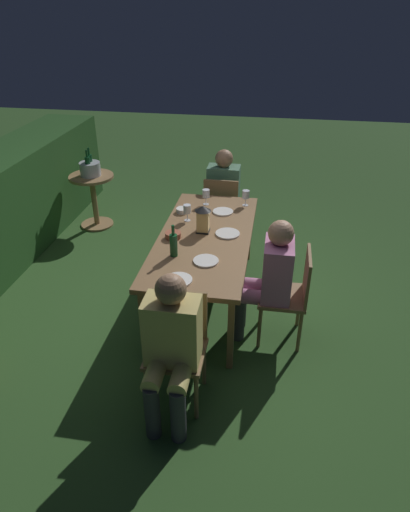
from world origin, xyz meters
The scene contains 21 objects.
ground_plane centered at (0.00, 0.00, 0.00)m, with size 16.00×16.00×0.00m, color #2D5123.
dining_table centered at (0.00, 0.00, 0.68)m, with size 1.96×0.86×0.74m.
chair_head_far centered at (1.23, 0.00, 0.49)m, with size 0.40×0.42×0.87m.
person_in_green centered at (1.42, 0.00, 0.64)m, with size 0.48×0.38×1.15m.
chair_head_near centered at (-1.23, 0.00, 0.49)m, with size 0.40×0.42×0.87m.
person_in_mustard centered at (-1.42, 0.00, 0.64)m, with size 0.48×0.38×1.15m.
chair_side_left_a centered at (-0.44, -0.82, 0.49)m, with size 0.42×0.40×0.87m.
person_in_pink centered at (-0.44, -0.62, 0.64)m, with size 0.38×0.47×1.15m.
lantern_centerpiece centered at (0.08, 0.03, 0.88)m, with size 0.15×0.15×0.27m.
green_bottle_on_table centered at (-0.41, 0.20, 0.84)m, with size 0.07×0.07×0.29m.
wine_glass_a centered at (0.30, 0.23, 0.85)m, with size 0.08×0.08×0.17m.
wine_glass_b centered at (0.72, 0.11, 0.85)m, with size 0.08×0.08×0.17m.
wine_glass_c centered at (0.76, -0.31, 0.85)m, with size 0.08×0.08×0.17m.
plate_a centered at (-0.47, -0.08, 0.74)m, with size 0.22×0.22×0.01m, color silver.
plate_b centered at (0.06, -0.21, 0.74)m, with size 0.23×0.23×0.01m, color silver.
plate_c centered at (0.55, -0.10, 0.74)m, with size 0.21×0.21×0.01m, color white.
plate_d centered at (-0.79, 0.08, 0.74)m, with size 0.22×0.22×0.01m, color white.
bowl_olives centered at (0.48, 0.32, 0.76)m, with size 0.13×0.13×0.04m.
bowl_bread centered at (-0.09, 0.29, 0.76)m, with size 0.15×0.15×0.06m.
side_table centered at (1.47, 1.72, 0.47)m, with size 0.57×0.57×0.70m.
ice_bucket centered at (1.47, 1.72, 0.80)m, with size 0.26×0.26×0.34m.
Camera 1 is at (-3.70, -0.61, 2.69)m, focal length 31.66 mm.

